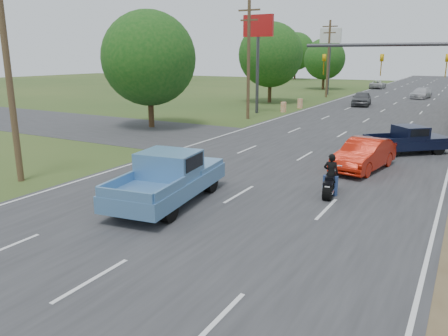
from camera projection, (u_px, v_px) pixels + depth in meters
The scene contains 24 objects.
ground at pixel (92, 281), 10.91m from camera, with size 200.00×200.00×0.00m, color #2C471C.
main_road at pixel (383, 111), 44.68m from camera, with size 15.00×180.00×0.02m, color #2D2D30.
cross_road at pixel (316, 150), 26.10m from camera, with size 120.00×10.00×0.02m, color #2D2D30.
utility_pole_4 at pixel (7, 59), 18.31m from camera, with size 2.00×0.28×10.00m.
utility_pole_5 at pixel (249, 57), 37.73m from camera, with size 2.00×0.28×10.00m.
utility_pole_6 at pixel (328, 57), 57.99m from camera, with size 2.00×0.28×10.00m.
tree_0 at pixel (149, 58), 33.12m from camera, with size 7.14×7.14×8.84m.
tree_1 at pixel (271, 55), 51.38m from camera, with size 7.56×7.56×9.36m.
tree_2 at pixel (325, 59), 72.13m from camera, with size 6.72×6.72×8.32m.
tree_4 at pixel (160, 50), 98.62m from camera, with size 9.24×9.24×11.44m.
tree_6 at pixel (296, 51), 103.73m from camera, with size 8.82×8.82×10.92m.
barrel_2 at pixel (283, 107), 43.52m from camera, with size 0.56×0.56×1.00m, color orange.
barrel_3 at pixel (300, 104), 46.76m from camera, with size 0.56×0.56×1.00m, color orange.
pole_sign_left_near at pixel (258, 37), 41.12m from camera, with size 3.00×0.35×9.20m.
pole_sign_left_far at pixel (330, 43), 61.38m from camera, with size 3.00×0.35×9.20m.
signal_mast at pixel (430, 70), 21.30m from camera, with size 9.12×0.40×7.00m.
red_convertible at pixel (364, 155), 21.29m from camera, with size 1.62×4.64×1.53m, color #AE1808.
motorcycle at pixel (330, 184), 17.39m from camera, with size 0.73×2.20×1.11m.
rider at pixel (331, 176), 17.36m from camera, with size 0.59×0.39×1.63m, color black.
blue_pickup at pixel (170, 177), 16.61m from camera, with size 3.08×6.20×1.97m.
navy_pickup at pixel (410, 140), 24.99m from camera, with size 4.80×4.58×1.59m.
distant_car_grey at pixel (362, 99), 49.04m from camera, with size 1.89×4.70×1.60m, color #505155.
distant_car_silver at pixel (421, 93), 57.49m from camera, with size 1.94×4.77×1.38m, color silver.
distant_car_white at pixel (378, 85), 74.90m from camera, with size 2.21×4.79×1.33m, color #BCBCBC.
Camera 1 is at (7.71, -6.98, 5.45)m, focal length 35.00 mm.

